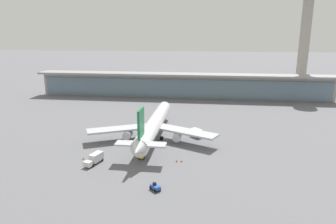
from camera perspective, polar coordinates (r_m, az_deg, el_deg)
name	(u,v)px	position (r m, az deg, el deg)	size (l,w,h in m)	color
ground_plane	(164,138)	(118.64, -0.67, -4.91)	(1200.00, 1200.00, 0.00)	slate
airliner_on_stand	(154,125)	(117.49, -2.61, -2.37)	(49.22, 63.80, 17.03)	white
service_truck_near_nose_grey	(195,132)	(121.01, 5.08, -3.73)	(6.74, 6.83, 3.10)	gray
service_truck_under_wing_blue	(155,187)	(81.30, -2.39, -13.71)	(3.24, 3.21, 2.05)	#234C9E
service_truck_mid_apron_white	(95,158)	(98.68, -13.41, -8.35)	(4.37, 7.65, 3.10)	silver
service_truck_by_tail_yellow	(142,156)	(100.28, -4.87, -8.12)	(2.11, 3.08, 2.05)	yellow
terminal_building	(182,85)	(193.65, 2.69, 5.03)	(183.60, 12.80, 15.20)	#9E998E
control_tower	(306,32)	(219.17, 24.11, 13.44)	(12.00, 12.00, 74.00)	#9E998E
safety_cone_alpha	(181,161)	(97.81, 2.50, -9.03)	(0.62, 0.62, 0.70)	orange
safety_cone_bravo	(138,158)	(100.69, -5.64, -8.39)	(0.62, 0.62, 0.70)	orange
safety_cone_charlie	(177,161)	(97.85, 1.61, -9.02)	(0.62, 0.62, 0.70)	orange
safety_cone_delta	(83,158)	(103.27, -15.39, -8.26)	(0.62, 0.62, 0.70)	orange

